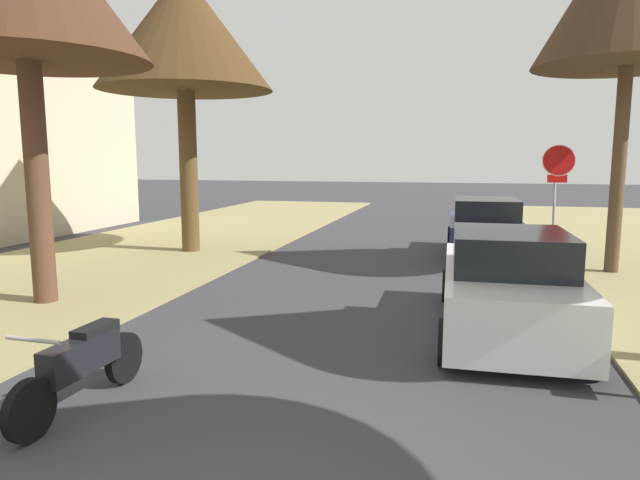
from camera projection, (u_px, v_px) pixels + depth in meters
stop_sign_far at (557, 177)px, 14.37m from camera, size 0.81×0.64×2.93m
street_tree_left_mid_b at (184, 33)px, 14.99m from camera, size 4.71×4.71×7.53m
parked_sedan_white at (507, 286)px, 8.46m from camera, size 2.02×4.44×1.57m
parked_sedan_navy at (485, 230)px, 15.01m from camera, size 2.02×4.44×1.57m
parked_motorcycle at (83, 364)px, 5.92m from camera, size 0.60×2.05×0.97m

